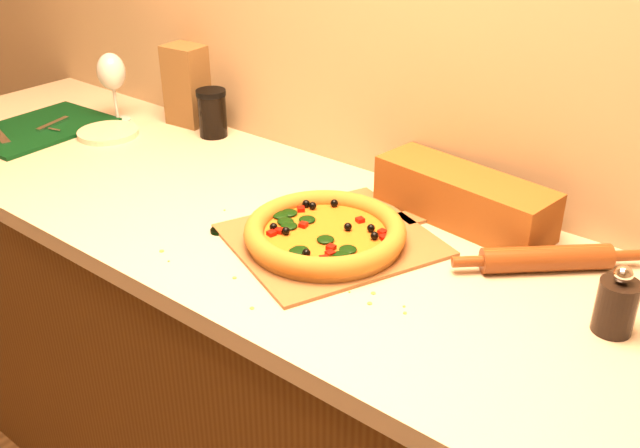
{
  "coord_description": "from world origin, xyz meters",
  "views": [
    {
      "loc": [
        0.73,
        0.45,
        1.59
      ],
      "look_at": [
        -0.02,
        1.38,
        0.96
      ],
      "focal_mm": 40.0,
      "sensor_mm": 36.0,
      "label": 1
    }
  ],
  "objects_px": {
    "side_plate": "(108,133)",
    "pizza": "(325,233)",
    "rolling_pin": "(546,259)",
    "cutting_board": "(37,128)",
    "wine_glass": "(111,73)",
    "pizza_peel": "(338,238)",
    "pepper_grinder": "(616,305)",
    "dark_jar": "(212,113)"
  },
  "relations": [
    {
      "from": "side_plate",
      "to": "pizza_peel",
      "type": "bearing_deg",
      "value": -4.47
    },
    {
      "from": "rolling_pin",
      "to": "side_plate",
      "type": "xyz_separation_m",
      "value": [
        -1.21,
        -0.08,
        -0.02
      ]
    },
    {
      "from": "cutting_board",
      "to": "side_plate",
      "type": "bearing_deg",
      "value": 25.34
    },
    {
      "from": "rolling_pin",
      "to": "pepper_grinder",
      "type": "bearing_deg",
      "value": -34.62
    },
    {
      "from": "pizza_peel",
      "to": "pepper_grinder",
      "type": "bearing_deg",
      "value": 26.64
    },
    {
      "from": "pizza_peel",
      "to": "rolling_pin",
      "type": "xyz_separation_m",
      "value": [
        0.37,
        0.15,
        0.02
      ]
    },
    {
      "from": "pizza",
      "to": "rolling_pin",
      "type": "xyz_separation_m",
      "value": [
        0.37,
        0.18,
        -0.0
      ]
    },
    {
      "from": "pizza_peel",
      "to": "wine_glass",
      "type": "relative_size",
      "value": 2.8
    },
    {
      "from": "pizza",
      "to": "dark_jar",
      "type": "height_order",
      "value": "dark_jar"
    },
    {
      "from": "pizza",
      "to": "cutting_board",
      "type": "bearing_deg",
      "value": 179.92
    },
    {
      "from": "pepper_grinder",
      "to": "wine_glass",
      "type": "bearing_deg",
      "value": 175.41
    },
    {
      "from": "dark_jar",
      "to": "cutting_board",
      "type": "bearing_deg",
      "value": -145.75
    },
    {
      "from": "pizza_peel",
      "to": "pizza",
      "type": "xyz_separation_m",
      "value": [
        -0.01,
        -0.03,
        0.02
      ]
    },
    {
      "from": "pizza",
      "to": "side_plate",
      "type": "distance_m",
      "value": 0.84
    },
    {
      "from": "dark_jar",
      "to": "side_plate",
      "type": "height_order",
      "value": "dark_jar"
    },
    {
      "from": "wine_glass",
      "to": "dark_jar",
      "type": "relative_size",
      "value": 1.53
    },
    {
      "from": "pepper_grinder",
      "to": "wine_glass",
      "type": "distance_m",
      "value": 1.45
    },
    {
      "from": "cutting_board",
      "to": "pepper_grinder",
      "type": "distance_m",
      "value": 1.55
    },
    {
      "from": "pizza_peel",
      "to": "pepper_grinder",
      "type": "height_order",
      "value": "pepper_grinder"
    },
    {
      "from": "pepper_grinder",
      "to": "cutting_board",
      "type": "bearing_deg",
      "value": -177.32
    },
    {
      "from": "dark_jar",
      "to": "side_plate",
      "type": "distance_m",
      "value": 0.29
    },
    {
      "from": "cutting_board",
      "to": "dark_jar",
      "type": "height_order",
      "value": "dark_jar"
    },
    {
      "from": "cutting_board",
      "to": "rolling_pin",
      "type": "height_order",
      "value": "rolling_pin"
    },
    {
      "from": "pizza_peel",
      "to": "cutting_board",
      "type": "relative_size",
      "value": 1.45
    },
    {
      "from": "wine_glass",
      "to": "pizza",
      "type": "bearing_deg",
      "value": -11.79
    },
    {
      "from": "pizza_peel",
      "to": "pizza",
      "type": "distance_m",
      "value": 0.04
    },
    {
      "from": "pizza",
      "to": "wine_glass",
      "type": "height_order",
      "value": "wine_glass"
    },
    {
      "from": "side_plate",
      "to": "pizza",
      "type": "bearing_deg",
      "value": -6.83
    },
    {
      "from": "cutting_board",
      "to": "wine_glass",
      "type": "height_order",
      "value": "wine_glass"
    },
    {
      "from": "pizza_peel",
      "to": "rolling_pin",
      "type": "height_order",
      "value": "rolling_pin"
    },
    {
      "from": "wine_glass",
      "to": "side_plate",
      "type": "bearing_deg",
      "value": -49.22
    },
    {
      "from": "pizza_peel",
      "to": "cutting_board",
      "type": "xyz_separation_m",
      "value": [
        -1.02,
        -0.03,
        0.0
      ]
    },
    {
      "from": "wine_glass",
      "to": "side_plate",
      "type": "xyz_separation_m",
      "value": [
        0.08,
        -0.09,
        -0.13
      ]
    },
    {
      "from": "pizza",
      "to": "wine_glass",
      "type": "distance_m",
      "value": 0.94
    },
    {
      "from": "pepper_grinder",
      "to": "side_plate",
      "type": "height_order",
      "value": "pepper_grinder"
    },
    {
      "from": "pizza",
      "to": "pepper_grinder",
      "type": "relative_size",
      "value": 2.61
    },
    {
      "from": "cutting_board",
      "to": "pepper_grinder",
      "type": "xyz_separation_m",
      "value": [
        1.55,
        0.07,
        0.04
      ]
    },
    {
      "from": "cutting_board",
      "to": "pepper_grinder",
      "type": "bearing_deg",
      "value": 0.1
    },
    {
      "from": "pepper_grinder",
      "to": "dark_jar",
      "type": "bearing_deg",
      "value": 169.81
    },
    {
      "from": "cutting_board",
      "to": "pizza_peel",
      "type": "bearing_deg",
      "value": -0.75
    },
    {
      "from": "cutting_board",
      "to": "side_plate",
      "type": "xyz_separation_m",
      "value": [
        0.19,
        0.1,
        0.0
      ]
    },
    {
      "from": "rolling_pin",
      "to": "wine_glass",
      "type": "xyz_separation_m",
      "value": [
        -1.28,
        0.01,
        0.11
      ]
    }
  ]
}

